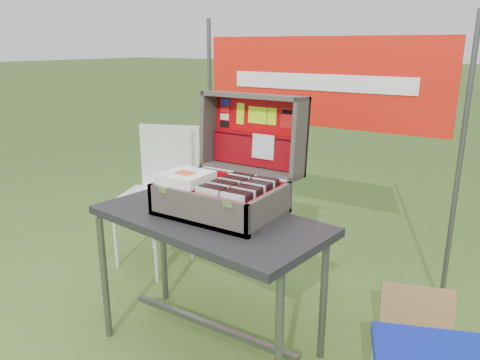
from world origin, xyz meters
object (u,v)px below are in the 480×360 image
Objects in this scene: suitcase at (227,156)px; chair at (152,199)px; cardboard_box at (415,323)px; table at (210,284)px.

chair is (-0.93, 0.43, -0.51)m from suitcase.
chair reaches higher than cardboard_box.
suitcase is (0.02, 0.13, 0.64)m from table.
cardboard_box is (1.82, -0.06, -0.31)m from chair.
table is 2.02× the size of suitcase.
suitcase is at bearing 87.57° from table.
table is at bearing -51.44° from chair.
chair reaches higher than table.
suitcase reaches higher than chair.
table reaches higher than cardboard_box.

